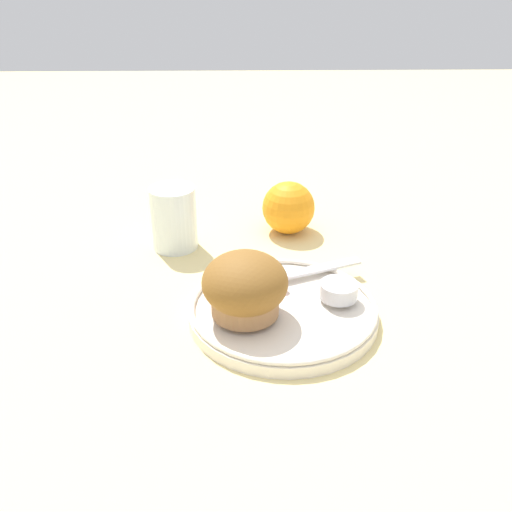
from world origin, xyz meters
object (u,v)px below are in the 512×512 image
object	(u,v)px
butter_knife	(295,274)
orange_fruit	(288,208)
juice_glass	(174,218)
muffin	(245,287)

from	to	relation	value
butter_knife	orange_fruit	xyz separation A→B (m)	(0.00, 0.16, 0.02)
butter_knife	orange_fruit	world-z (taller)	orange_fruit
juice_glass	orange_fruit	bearing A→B (deg)	15.69
muffin	juice_glass	size ratio (longest dim) A/B	1.05
butter_knife	juice_glass	xyz separation A→B (m)	(-0.16, 0.12, 0.02)
butter_knife	juice_glass	bearing A→B (deg)	122.23
butter_knife	juice_glass	size ratio (longest dim) A/B	1.97
orange_fruit	juice_glass	size ratio (longest dim) A/B	0.87
butter_knife	juice_glass	distance (m)	0.20
butter_knife	orange_fruit	bearing A→B (deg)	67.48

